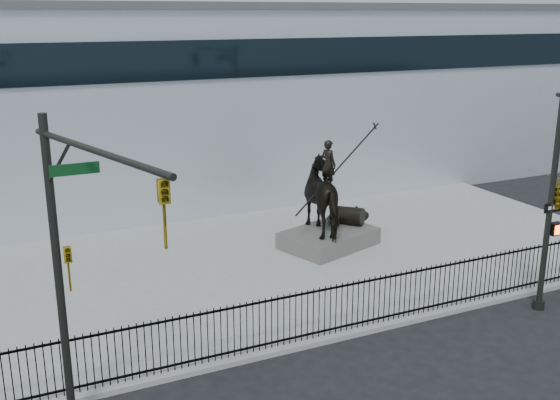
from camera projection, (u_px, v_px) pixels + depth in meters
name	position (u px, v px, depth m)	size (l,w,h in m)	color
ground	(348.00, 361.00, 17.32)	(120.00, 120.00, 0.00)	black
plaza	(247.00, 268.00, 23.38)	(30.00, 12.00, 0.15)	gray
building	(148.00, 101.00, 33.46)	(44.00, 14.00, 9.00)	silver
picket_fence	(325.00, 311.00, 18.15)	(22.10, 0.10, 1.50)	black
statue_plinth	(329.00, 238.00, 25.28)	(3.44, 2.36, 0.64)	#55514D
equestrian_statue	(331.00, 196.00, 24.87)	(4.21, 3.31, 3.73)	black
traffic_signal_left	(75.00, 268.00, 12.89)	(1.52, 4.84, 7.00)	black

